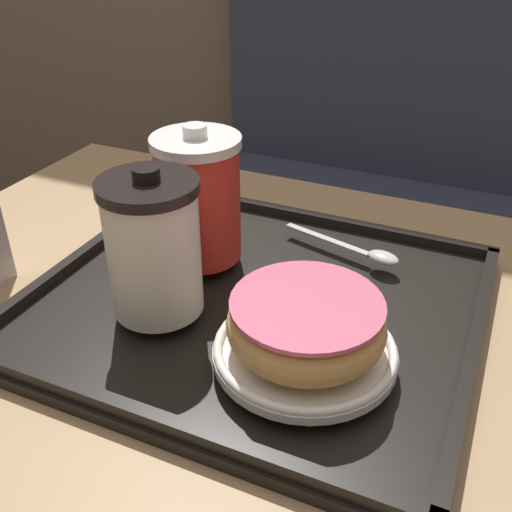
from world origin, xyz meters
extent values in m
cube|color=#33384C|center=(0.29, 0.84, 0.23)|extent=(1.59, 0.44, 0.45)
cube|color=tan|center=(0.00, 0.00, 0.69)|extent=(0.88, 0.64, 0.03)
cube|color=black|center=(0.01, 0.00, 0.71)|extent=(0.43, 0.37, 0.01)
cube|color=black|center=(0.01, -0.18, 0.72)|extent=(0.43, 0.01, 0.01)
cube|color=black|center=(0.01, 0.18, 0.72)|extent=(0.43, 0.01, 0.01)
cube|color=black|center=(-0.20, 0.00, 0.72)|extent=(0.01, 0.37, 0.01)
cube|color=black|center=(0.21, 0.00, 0.72)|extent=(0.01, 0.37, 0.01)
cylinder|color=white|center=(-0.07, -0.06, 0.79)|extent=(0.08, 0.08, 0.12)
cylinder|color=black|center=(-0.07, -0.06, 0.85)|extent=(0.09, 0.09, 0.01)
cylinder|color=black|center=(-0.07, -0.06, 0.86)|extent=(0.02, 0.02, 0.01)
cylinder|color=red|center=(-0.08, 0.04, 0.79)|extent=(0.09, 0.09, 0.12)
cylinder|color=white|center=(-0.08, 0.04, 0.86)|extent=(0.09, 0.09, 0.01)
cylinder|color=white|center=(-0.08, 0.04, 0.87)|extent=(0.02, 0.02, 0.01)
cylinder|color=white|center=(0.08, -0.07, 0.73)|extent=(0.16, 0.16, 0.01)
torus|color=white|center=(0.08, -0.07, 0.74)|extent=(0.15, 0.15, 0.01)
torus|color=tan|center=(0.08, -0.07, 0.76)|extent=(0.13, 0.13, 0.04)
cylinder|color=#DB6684|center=(0.08, -0.07, 0.78)|extent=(0.13, 0.13, 0.00)
ellipsoid|color=silver|center=(0.11, 0.11, 0.73)|extent=(0.04, 0.03, 0.01)
cube|color=silver|center=(0.04, 0.13, 0.73)|extent=(0.11, 0.04, 0.00)
camera|label=1|loc=(0.20, -0.44, 1.06)|focal=42.00mm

